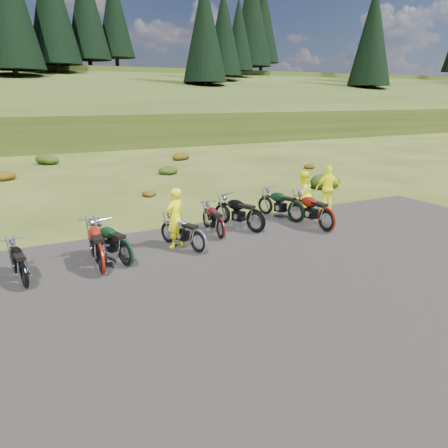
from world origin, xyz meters
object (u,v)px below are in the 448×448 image
person_middle (175,219)px  motorcycle_0 (26,289)px  motorcycle_3 (199,254)px  motorcycle_7 (296,223)px

person_middle → motorcycle_0: bearing=-10.2°
motorcycle_3 → motorcycle_7: size_ratio=0.92×
motorcycle_0 → motorcycle_7: motorcycle_7 is taller
motorcycle_7 → person_middle: person_middle is taller
motorcycle_0 → motorcycle_7: (9.15, 1.68, 0.00)m
motorcycle_7 → person_middle: 4.96m
motorcycle_3 → person_middle: size_ratio=1.12×
motorcycle_0 → motorcycle_3: motorcycle_3 is taller
motorcycle_3 → motorcycle_7: (4.48, 1.35, 0.00)m
motorcycle_3 → motorcycle_7: bearing=-92.8°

